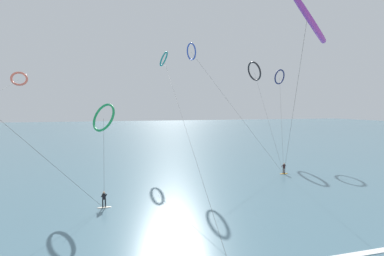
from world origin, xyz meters
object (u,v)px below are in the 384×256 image
kite_cobalt (192,52)px  kite_violet (307,16)px  kite_emerald (104,117)px  kite_teal (164,59)px  kite_charcoal (254,71)px  surfer_amber (284,169)px  kite_coral (19,79)px  surfer_ivory (104,201)px  kite_navy (280,77)px

kite_cobalt → kite_violet: 30.98m
kite_emerald → kite_teal: bearing=116.2°
kite_teal → kite_violet: bearing=28.6°
kite_violet → kite_emerald: bearing=102.3°
kite_teal → kite_charcoal: (22.23, -1.40, -2.11)m
surfer_amber → kite_cobalt: (-10.54, 16.43, 20.82)m
kite_charcoal → kite_teal: bearing=80.5°
surfer_amber → kite_cobalt: 28.54m
kite_cobalt → kite_coral: 37.48m
kite_charcoal → kite_violet: size_ratio=1.24×
surfer_amber → surfer_ivory: bearing=89.9°
kite_emerald → kite_charcoal: bearing=85.9°
kite_cobalt → surfer_amber: bearing=-162.3°
surfer_ivory → kite_coral: kite_coral is taller
kite_coral → kite_emerald: kite_coral is taller
surfer_amber → kite_navy: 27.18m
kite_coral → kite_violet: 56.89m
kite_teal → kite_violet: kite_teal is taller
kite_teal → kite_navy: kite_teal is taller
surfer_amber → surfer_ivory: (-25.99, -6.81, 0.00)m
kite_emerald → kite_charcoal: kite_charcoal is taller
kite_emerald → surfer_ivory: bearing=-37.1°
surfer_amber → kite_coral: 56.12m
kite_coral → kite_violet: kite_violet is taller
surfer_ivory → kite_coral: bearing=99.9°
surfer_amber → kite_navy: size_ratio=0.09×
surfer_amber → kite_teal: 35.45m
kite_charcoal → kite_navy: 6.51m
kite_charcoal → kite_navy: (3.86, -4.90, -1.87)m
kite_coral → kite_violet: (37.31, -42.92, 1.63)m
kite_teal → kite_violet: (6.63, -38.87, -3.32)m
surfer_ivory → kite_teal: kite_teal is taller
kite_teal → kite_coral: kite_teal is taller
kite_violet → kite_navy: bearing=17.8°
kite_charcoal → kite_emerald: bearing=119.9°
kite_cobalt → kite_charcoal: bearing=-84.3°
surfer_amber → kite_violet: 23.98m
surfer_ivory → kite_emerald: bearing=73.8°
surfer_amber → kite_charcoal: 30.61m
kite_emerald → kite_navy: bearing=77.4°
kite_emerald → kite_coral: bearing=173.1°
kite_emerald → kite_charcoal: size_ratio=0.42×
surfer_ivory → kite_cobalt: 34.82m
surfer_amber → kite_navy: kite_navy is taller
kite_emerald → kite_charcoal: (33.57, 24.23, 10.26)m
kite_emerald → kite_violet: bearing=13.7°
kite_coral → kite_charcoal: size_ratio=1.91×
surfer_amber → kite_coral: kite_coral is taller
surfer_amber → surfer_ivory: same height
surfer_ivory → kite_violet: (17.69, -7.46, 17.38)m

